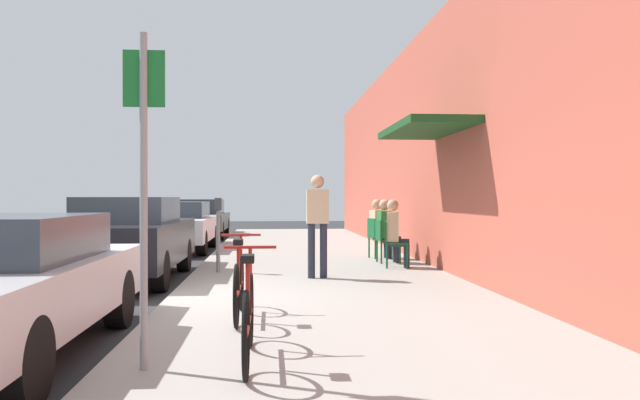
# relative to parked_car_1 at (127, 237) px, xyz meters

# --- Properties ---
(ground_plane) EXTENTS (60.00, 60.00, 0.00)m
(ground_plane) POSITION_rel_parked_car_1_xyz_m (1.10, -2.66, -0.76)
(ground_plane) COLOR #2D2D30
(sidewalk_slab) EXTENTS (4.50, 32.00, 0.12)m
(sidewalk_slab) POSITION_rel_parked_car_1_xyz_m (3.35, -0.66, -0.70)
(sidewalk_slab) COLOR #9E9B93
(sidewalk_slab) RESTS_ON ground_plane
(building_facade) EXTENTS (1.40, 32.00, 4.91)m
(building_facade) POSITION_rel_parked_car_1_xyz_m (5.74, -0.66, 1.70)
(building_facade) COLOR #BC5442
(building_facade) RESTS_ON ground_plane
(parked_car_1) EXTENTS (1.80, 4.40, 1.45)m
(parked_car_1) POSITION_rel_parked_car_1_xyz_m (0.00, 0.00, 0.00)
(parked_car_1) COLOR black
(parked_car_1) RESTS_ON ground_plane
(parked_car_2) EXTENTS (1.80, 4.40, 1.33)m
(parked_car_2) POSITION_rel_parked_car_1_xyz_m (-0.00, 6.00, -0.06)
(parked_car_2) COLOR silver
(parked_car_2) RESTS_ON ground_plane
(parked_car_3) EXTENTS (1.80, 4.40, 1.38)m
(parked_car_3) POSITION_rel_parked_car_1_xyz_m (0.00, 11.75, -0.05)
(parked_car_3) COLOR #47514C
(parked_car_3) RESTS_ON ground_plane
(parking_meter) EXTENTS (0.12, 0.10, 1.32)m
(parking_meter) POSITION_rel_parked_car_1_xyz_m (1.55, 0.17, 0.13)
(parking_meter) COLOR slate
(parking_meter) RESTS_ON sidewalk_slab
(street_sign) EXTENTS (0.32, 0.06, 2.60)m
(street_sign) POSITION_rel_parked_car_1_xyz_m (1.50, -6.24, 0.88)
(street_sign) COLOR gray
(street_sign) RESTS_ON sidewalk_slab
(bicycle_0) EXTENTS (0.46, 1.71, 0.90)m
(bicycle_0) POSITION_rel_parked_car_1_xyz_m (2.30, -6.08, -0.28)
(bicycle_0) COLOR black
(bicycle_0) RESTS_ON sidewalk_slab
(bicycle_1) EXTENTS (0.46, 1.71, 0.90)m
(bicycle_1) POSITION_rel_parked_car_1_xyz_m (2.13, -4.24, -0.28)
(bicycle_1) COLOR black
(bicycle_1) RESTS_ON sidewalk_slab
(cafe_chair_0) EXTENTS (0.52, 0.52, 0.87)m
(cafe_chair_0) POSITION_rel_parked_car_1_xyz_m (4.79, 0.63, -0.13)
(cafe_chair_0) COLOR #14592D
(cafe_chair_0) RESTS_ON sidewalk_slab
(seated_patron_0) EXTENTS (0.48, 0.42, 1.29)m
(seated_patron_0) POSITION_rel_parked_car_1_xyz_m (4.85, 0.62, 0.06)
(seated_patron_0) COLOR #232838
(seated_patron_0) RESTS_ON sidewalk_slab
(cafe_chair_1) EXTENTS (0.47, 0.47, 0.87)m
(cafe_chair_1) POSITION_rel_parked_car_1_xyz_m (4.79, 1.50, -0.13)
(cafe_chair_1) COLOR #14592D
(cafe_chair_1) RESTS_ON sidewalk_slab
(seated_patron_1) EXTENTS (0.44, 0.38, 1.29)m
(seated_patron_1) POSITION_rel_parked_car_1_xyz_m (4.85, 1.50, 0.06)
(seated_patron_1) COLOR #232838
(seated_patron_1) RESTS_ON sidewalk_slab
(cafe_chair_2) EXTENTS (0.52, 0.52, 0.87)m
(cafe_chair_2) POSITION_rel_parked_car_1_xyz_m (4.79, 2.42, -0.13)
(cafe_chair_2) COLOR #14592D
(cafe_chair_2) RESTS_ON sidewalk_slab
(seated_patron_2) EXTENTS (0.48, 0.43, 1.29)m
(seated_patron_2) POSITION_rel_parked_car_1_xyz_m (4.85, 2.44, 0.06)
(seated_patron_2) COLOR #232838
(seated_patron_2) RESTS_ON sidewalk_slab
(pedestrian_standing) EXTENTS (0.36, 0.22, 1.70)m
(pedestrian_standing) POSITION_rel_parked_car_1_xyz_m (3.25, -0.84, 0.36)
(pedestrian_standing) COLOR #232838
(pedestrian_standing) RESTS_ON sidewalk_slab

